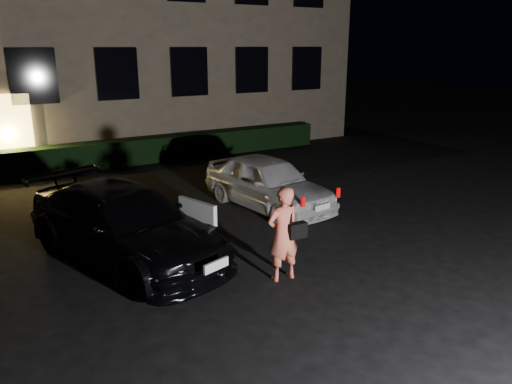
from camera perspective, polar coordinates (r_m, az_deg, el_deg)
ground at (r=8.63m, az=6.50°, el=-10.76°), size 80.00×80.00×0.00m
hedge at (r=17.57m, az=-14.55°, el=4.43°), size 15.00×0.70×0.85m
sedan at (r=9.73m, az=-14.73°, el=-3.54°), size 3.29×5.14×1.39m
hatch at (r=12.37m, az=1.38°, el=1.11°), size 2.04×4.03×1.31m
man at (r=8.54m, az=3.16°, el=-4.78°), size 0.69×0.41×1.68m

